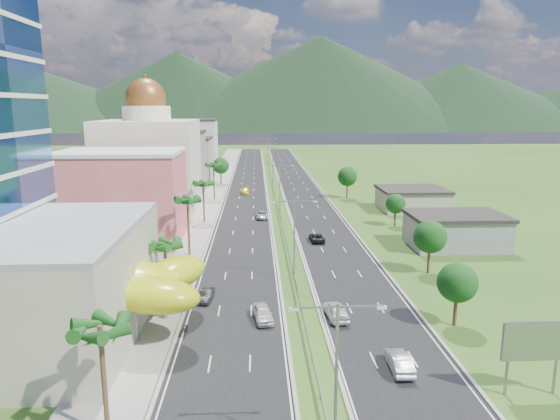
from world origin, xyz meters
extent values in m
plane|color=#2D5119|center=(0.00, 0.00, 0.00)|extent=(500.00, 500.00, 0.00)
cube|color=black|center=(-7.50, 90.00, 0.02)|extent=(11.00, 260.00, 0.04)
cube|color=black|center=(7.50, 90.00, 0.02)|extent=(11.00, 260.00, 0.04)
cube|color=gray|center=(-17.00, 90.00, 0.06)|extent=(7.00, 260.00, 0.12)
cube|color=gray|center=(0.00, 72.00, 0.62)|extent=(0.08, 216.00, 0.28)
cube|color=gray|center=(0.00, 174.00, 0.35)|extent=(0.10, 0.12, 0.70)
cylinder|color=gray|center=(0.00, -25.00, 5.50)|extent=(0.20, 0.20, 11.00)
cube|color=gray|center=(-1.44, -25.00, 10.80)|extent=(2.88, 0.12, 0.12)
cube|color=gray|center=(1.44, -25.00, 10.80)|extent=(2.88, 0.12, 0.12)
cube|color=silver|center=(-2.72, -25.00, 10.70)|extent=(0.60, 0.25, 0.18)
cube|color=silver|center=(2.72, -25.00, 10.70)|extent=(0.60, 0.25, 0.18)
cylinder|color=gray|center=(0.00, 10.00, 5.50)|extent=(0.20, 0.20, 11.00)
cube|color=gray|center=(-1.44, 10.00, 10.80)|extent=(2.88, 0.12, 0.12)
cube|color=gray|center=(1.44, 10.00, 10.80)|extent=(2.88, 0.12, 0.12)
cube|color=silver|center=(-2.72, 10.00, 10.70)|extent=(0.60, 0.25, 0.18)
cube|color=silver|center=(2.72, 10.00, 10.70)|extent=(0.60, 0.25, 0.18)
cylinder|color=gray|center=(0.00, 50.00, 5.50)|extent=(0.20, 0.20, 11.00)
cube|color=gray|center=(-1.44, 50.00, 10.80)|extent=(2.88, 0.12, 0.12)
cube|color=gray|center=(1.44, 50.00, 10.80)|extent=(2.88, 0.12, 0.12)
cube|color=silver|center=(-2.72, 50.00, 10.70)|extent=(0.60, 0.25, 0.18)
cube|color=silver|center=(2.72, 50.00, 10.70)|extent=(0.60, 0.25, 0.18)
cylinder|color=gray|center=(0.00, 95.00, 5.50)|extent=(0.20, 0.20, 11.00)
cube|color=gray|center=(-1.44, 95.00, 10.80)|extent=(2.88, 0.12, 0.12)
cube|color=gray|center=(1.44, 95.00, 10.80)|extent=(2.88, 0.12, 0.12)
cube|color=silver|center=(-2.72, 95.00, 10.70)|extent=(0.60, 0.25, 0.18)
cube|color=silver|center=(2.72, 95.00, 10.70)|extent=(0.60, 0.25, 0.18)
cylinder|color=gray|center=(0.00, 140.00, 5.50)|extent=(0.20, 0.20, 11.00)
cube|color=gray|center=(-1.44, 140.00, 10.80)|extent=(2.88, 0.12, 0.12)
cube|color=gray|center=(1.44, 140.00, 10.80)|extent=(2.88, 0.12, 0.12)
cube|color=silver|center=(-2.72, 140.00, 10.70)|extent=(0.60, 0.25, 0.18)
cube|color=silver|center=(2.72, 140.00, 10.70)|extent=(0.60, 0.25, 0.18)
cylinder|color=gray|center=(-24.00, -2.00, 2.00)|extent=(0.50, 0.50, 4.00)
cylinder|color=gray|center=(-17.00, -7.00, 2.00)|extent=(0.50, 0.50, 4.00)
cylinder|color=gray|center=(-21.00, -10.00, 2.00)|extent=(0.50, 0.50, 4.00)
cylinder|color=gray|center=(-15.00, -2.00, 2.00)|extent=(0.50, 0.50, 4.00)
cube|color=#D65757|center=(-28.00, 32.00, 7.50)|extent=(20.00, 15.00, 15.00)
cube|color=beige|center=(-28.00, 55.00, 10.00)|extent=(20.00, 20.00, 20.00)
cylinder|color=beige|center=(-28.00, 55.00, 21.50)|extent=(10.00, 10.00, 3.00)
sphere|color=brown|center=(-28.00, 55.00, 24.50)|extent=(8.40, 8.40, 8.40)
cube|color=gray|center=(-27.00, 80.00, 8.00)|extent=(16.00, 15.00, 16.00)
cube|color=#A59F88|center=(-27.00, 102.00, 6.50)|extent=(16.00, 15.00, 13.00)
cube|color=silver|center=(-27.00, 125.00, 9.00)|extent=(16.00, 15.00, 18.00)
cylinder|color=gray|center=(15.00, -18.00, 1.60)|extent=(0.24, 0.24, 3.20)
cylinder|color=gray|center=(19.00, -18.00, 1.60)|extent=(0.24, 0.24, 3.20)
cube|color=#D85919|center=(17.00, -18.00, 4.60)|extent=(5.20, 0.35, 3.20)
cube|color=gray|center=(28.00, 25.00, 2.50)|extent=(15.00, 10.00, 5.00)
cube|color=#A59F88|center=(30.00, 55.00, 2.20)|extent=(14.00, 12.00, 4.40)
cylinder|color=#47301C|center=(-15.50, -22.00, 4.25)|extent=(0.36, 0.36, 8.50)
cylinder|color=#47301C|center=(-15.50, 2.00, 3.75)|extent=(0.36, 0.36, 7.50)
cylinder|color=#47301C|center=(-15.50, 22.00, 4.50)|extent=(0.36, 0.36, 9.00)
cylinder|color=#47301C|center=(-15.50, 45.00, 4.00)|extent=(0.36, 0.36, 8.00)
cylinder|color=#47301C|center=(-15.50, 70.00, 4.40)|extent=(0.36, 0.36, 8.80)
cylinder|color=#47301C|center=(-15.50, 95.00, 2.45)|extent=(0.40, 0.40, 4.90)
sphere|color=#174816|center=(-15.50, 95.00, 5.60)|extent=(4.90, 4.90, 4.90)
cylinder|color=#47301C|center=(16.00, -5.00, 2.10)|extent=(0.40, 0.40, 4.20)
sphere|color=#174816|center=(16.00, -5.00, 4.80)|extent=(4.20, 4.20, 4.20)
cylinder|color=#47301C|center=(19.00, 12.00, 2.27)|extent=(0.40, 0.40, 4.55)
sphere|color=#174816|center=(19.00, 12.00, 5.20)|extent=(4.55, 4.55, 4.55)
cylinder|color=#47301C|center=(22.00, 40.00, 1.92)|extent=(0.40, 0.40, 3.85)
sphere|color=#174816|center=(22.00, 40.00, 4.40)|extent=(3.85, 3.85, 3.85)
cylinder|color=#47301C|center=(18.00, 70.00, 2.45)|extent=(0.40, 0.40, 4.90)
sphere|color=#174816|center=(18.00, 70.00, 5.60)|extent=(4.90, 4.90, 4.90)
imported|color=silver|center=(-4.38, -2.83, 0.84)|extent=(2.54, 4.92, 1.60)
imported|color=black|center=(-11.10, 3.25, 0.71)|extent=(1.86, 4.21, 1.34)
imported|color=#9DA0A4|center=(-3.78, 47.66, 0.77)|extent=(2.48, 5.27, 1.46)
imported|color=yellow|center=(-7.89, 77.93, 0.81)|extent=(2.28, 5.33, 1.53)
imported|color=silver|center=(3.67, -2.60, 0.93)|extent=(2.59, 5.40, 1.78)
imported|color=#B6B9BF|center=(7.51, -13.82, 0.84)|extent=(1.78, 4.87, 1.59)
imported|color=black|center=(5.38, 29.24, 0.72)|extent=(2.44, 4.99, 1.37)
imported|color=black|center=(-12.30, -5.85, 0.73)|extent=(0.67, 2.17, 1.39)
camera|label=1|loc=(-4.94, -53.57, 22.88)|focal=32.00mm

